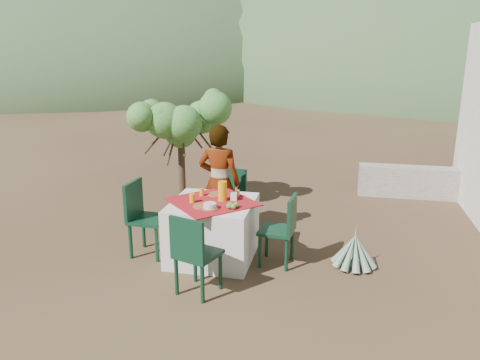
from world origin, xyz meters
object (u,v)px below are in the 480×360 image
table (213,230)px  agave (354,251)px  chair_left (143,215)px  shrub_tree (185,127)px  chair_right (283,227)px  juice_pitcher (222,191)px  person (219,183)px  chair_far (230,196)px  chair_near (194,252)px

table → agave: table is taller
chair_left → shrub_tree: size_ratio=0.56×
chair_left → table: bearing=-82.5°
shrub_tree → agave: size_ratio=2.91×
chair_right → juice_pitcher: 0.87m
agave → person: bearing=163.7°
table → juice_pitcher: (0.12, 0.06, 0.51)m
chair_left → chair_right: (1.80, 0.06, -0.05)m
chair_left → chair_right: chair_left is taller
table → chair_left: size_ratio=1.34×
table → chair_right: size_ratio=1.46×
chair_far → juice_pitcher: juice_pitcher is taller
person → chair_left: bearing=46.2°
table → chair_near: 0.97m
person → table: bearing=101.6°
chair_far → chair_left: chair_left is taller
chair_left → chair_near: bearing=-129.4°
chair_left → person: 1.14m
chair_far → person: bearing=-82.3°
chair_right → agave: 0.93m
shrub_tree → table: bearing=-62.4°
chair_near → shrub_tree: shrub_tree is taller
chair_left → agave: chair_left is taller
chair_far → juice_pitcher: 1.07m
shrub_tree → juice_pitcher: (1.07, -1.76, -0.48)m
chair_left → agave: 2.71m
juice_pitcher → person: bearing=108.0°
chair_near → agave: 2.05m
person → agave: (1.85, -0.54, -0.61)m
chair_left → juice_pitcher: juice_pitcher is taller
agave → chair_far: bearing=152.5°
chair_right → table: bearing=-85.0°
chair_far → agave: size_ratio=1.52×
chair_left → person: size_ratio=0.60×
chair_near → chair_far: bearing=-69.4°
chair_far → chair_near: 2.01m
table → shrub_tree: size_ratio=0.75×
chair_near → shrub_tree: size_ratio=0.53×
table → shrub_tree: bearing=117.6°
chair_left → agave: bearing=-82.7°
chair_left → juice_pitcher: 1.09m
chair_left → shrub_tree: shrub_tree is taller
person → chair_near: bearing=99.6°
shrub_tree → agave: bearing=-32.0°
table → juice_pitcher: bearing=25.4°
chair_right → person: (-0.97, 0.67, 0.32)m
agave → shrub_tree: bearing=148.0°
chair_left → shrub_tree: (-0.04, 1.89, 0.82)m
chair_near → chair_right: chair_near is taller
chair_far → person: (-0.06, -0.39, 0.31)m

